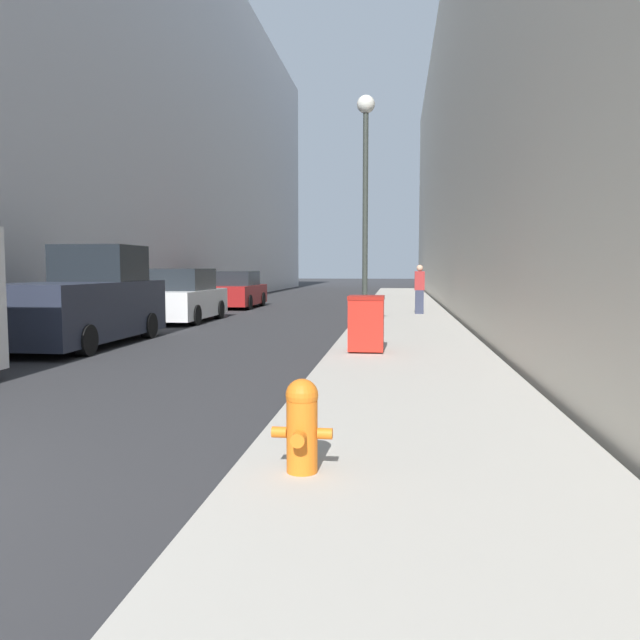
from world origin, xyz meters
The scene contains 10 objects.
sidewalk_right centered at (5.12, 18.00, 0.06)m, with size 3.22×60.00×0.13m.
building_left_glass centered at (-10.56, 26.00, 9.19)m, with size 12.00×60.00×18.38m.
building_right_stone centered at (12.83, 26.00, 7.64)m, with size 12.00×60.00×15.27m.
fire_hydrant centered at (4.09, 1.64, 0.53)m, with size 0.49×0.38×0.76m.
trash_bin centered at (4.25, 8.95, 0.69)m, with size 0.70×0.70×1.10m.
lamppost centered at (4.07, 11.83, 3.79)m, with size 0.42×0.42×5.70m.
pickup_truck centered at (-2.26, 10.29, 0.97)m, with size 2.04×5.18×2.31m.
parked_sedan_near centered at (-2.15, 16.58, 0.79)m, with size 1.89×4.35×1.75m.
parked_sedan_far centered at (-2.19, 23.83, 0.75)m, with size 1.82×4.38×1.63m.
pedestrian_on_sidewalk centered at (5.64, 19.37, 1.01)m, with size 0.35×0.23×1.75m.
Camera 1 is at (4.84, -3.22, 1.77)m, focal length 35.00 mm.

